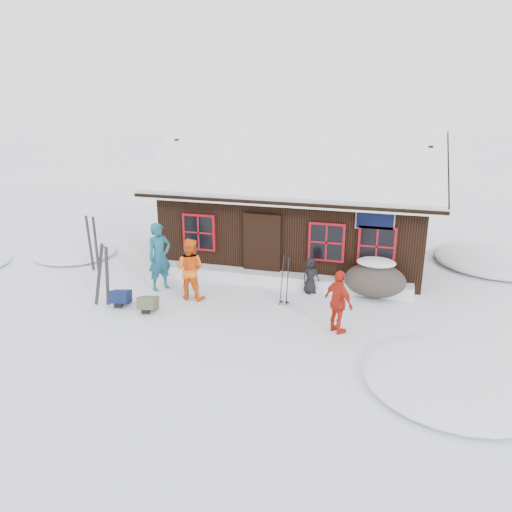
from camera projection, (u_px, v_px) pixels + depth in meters
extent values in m
plane|color=white|center=(205.00, 309.00, 13.13)|extent=(120.00, 120.00, 0.00)
cube|color=black|center=(299.00, 221.00, 16.93)|extent=(8.00, 5.00, 2.50)
cube|color=black|center=(291.00, 165.00, 14.92)|extent=(8.90, 3.14, 1.88)
cube|color=black|center=(308.00, 154.00, 17.61)|extent=(8.90, 3.14, 1.88)
cube|color=white|center=(291.00, 160.00, 14.87)|extent=(8.72, 3.07, 1.86)
cube|color=white|center=(309.00, 150.00, 17.57)|extent=(8.72, 3.07, 1.86)
cube|color=white|center=(301.00, 131.00, 15.99)|extent=(8.81, 0.22, 0.14)
cube|color=silver|center=(280.00, 203.00, 13.84)|extent=(8.90, 0.10, 0.20)
cube|color=black|center=(262.00, 248.00, 14.83)|extent=(1.00, 0.10, 2.00)
cube|color=black|center=(375.00, 218.00, 13.62)|extent=(1.00, 0.06, 0.60)
cube|color=maroon|center=(199.00, 232.00, 15.22)|extent=(1.04, 0.10, 1.14)
cube|color=black|center=(199.00, 233.00, 15.18)|extent=(0.90, 0.04, 1.00)
cube|color=maroon|center=(327.00, 242.00, 14.22)|extent=(1.04, 0.10, 1.14)
cube|color=black|center=(326.00, 243.00, 14.18)|extent=(0.90, 0.04, 1.00)
cube|color=maroon|center=(377.00, 246.00, 13.86)|extent=(1.04, 0.10, 1.14)
cube|color=black|center=(377.00, 246.00, 13.82)|extent=(0.90, 0.04, 1.00)
cube|color=white|center=(280.00, 278.00, 14.75)|extent=(7.60, 0.60, 0.35)
ellipsoid|color=white|center=(76.00, 255.00, 17.41)|extent=(2.80, 2.80, 0.34)
ellipsoid|color=white|center=(455.00, 383.00, 9.77)|extent=(3.60, 3.60, 0.43)
ellipsoid|color=white|center=(496.00, 264.00, 16.56)|extent=(4.00, 4.00, 0.48)
imported|color=#16516A|center=(160.00, 257.00, 14.14)|extent=(0.79, 0.85, 1.96)
imported|color=#F35F11|center=(190.00, 269.00, 13.53)|extent=(0.84, 0.66, 1.71)
imported|color=red|center=(339.00, 302.00, 11.61)|extent=(0.92, 0.89, 1.55)
imported|color=black|center=(311.00, 276.00, 14.01)|extent=(0.60, 0.58, 1.03)
ellipsoid|color=#443C36|center=(375.00, 280.00, 13.80)|extent=(1.69, 1.27, 0.93)
ellipsoid|color=white|center=(376.00, 266.00, 13.68)|extent=(1.07, 0.77, 0.24)
cube|color=black|center=(99.00, 275.00, 13.12)|extent=(0.43, 0.12, 1.77)
cube|color=black|center=(107.00, 277.00, 12.98)|extent=(0.35, 0.27, 1.77)
cube|color=black|center=(90.00, 244.00, 15.71)|extent=(0.17, 0.07, 1.84)
cube|color=black|center=(96.00, 246.00, 15.55)|extent=(0.15, 0.11, 1.84)
cube|color=black|center=(186.00, 273.00, 13.56)|extent=(0.10, 0.05, 1.57)
cube|color=black|center=(196.00, 273.00, 13.54)|extent=(0.10, 0.04, 1.57)
cylinder|color=black|center=(282.00, 281.00, 13.17)|extent=(0.10, 0.13, 1.42)
cylinder|color=black|center=(287.00, 282.00, 13.13)|extent=(0.10, 0.13, 1.42)
cube|color=#0F1943|center=(121.00, 299.00, 13.30)|extent=(0.60, 0.70, 0.33)
cube|color=#4C4F38|center=(148.00, 306.00, 12.93)|extent=(0.54, 0.65, 0.31)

